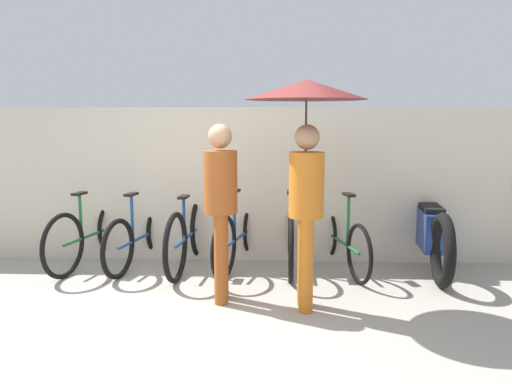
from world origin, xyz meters
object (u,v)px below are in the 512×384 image
Objects in this scene: pedestrian_center at (306,125)px; motorcycle at (430,233)px; parked_bicycle_2 at (189,235)px; parked_bicycle_0 at (91,234)px; parked_bicycle_5 at (341,240)px; parked_bicycle_3 at (240,235)px; parked_bicycle_4 at (290,236)px; pedestrian_leading at (221,199)px; parked_bicycle_1 at (141,236)px.

motorcycle is (1.54, 1.22, -1.27)m from pedestrian_center.
motorcycle is at bearing -82.58° from parked_bicycle_2.
parked_bicycle_0 is 3.00m from parked_bicycle_5.
parked_bicycle_3 is 0.99× the size of parked_bicycle_4.
parked_bicycle_0 is at bearing 152.42° from pedestrian_center.
parked_bicycle_0 is 2.14m from pedestrian_leading.
parked_bicycle_2 is (0.60, -0.08, 0.04)m from parked_bicycle_1.
pedestrian_center reaches higher than parked_bicycle_4.
parked_bicycle_0 is 1.20m from parked_bicycle_2.
pedestrian_leading is at bearing -109.84° from parked_bicycle_0.
parked_bicycle_1 is at bearing 103.77° from parked_bicycle_3.
parked_bicycle_1 is 0.95× the size of parked_bicycle_4.
pedestrian_leading is at bearing 172.44° from pedestrian_center.
parked_bicycle_2 is at bearing 137.02° from pedestrian_center.
parked_bicycle_4 is 1.78m from pedestrian_center.
pedestrian_center reaches higher than parked_bicycle_5.
parked_bicycle_5 is at bearing -78.80° from parked_bicycle_1.
parked_bicycle_4 reaches higher than parked_bicycle_3.
parked_bicycle_2 reaches higher than parked_bicycle_4.
motorcycle is (2.84, 0.09, 0.04)m from parked_bicycle_2.
pedestrian_center is at bearing 134.05° from motorcycle.
parked_bicycle_0 is at bearing 90.50° from parked_bicycle_4.
pedestrian_center reaches higher than parked_bicycle_3.
motorcycle is at bearing -88.18° from parked_bicycle_4.
parked_bicycle_3 is 0.83× the size of pedestrian_center.
parked_bicycle_3 is (1.80, -0.00, 0.00)m from parked_bicycle_0.
parked_bicycle_3 is 1.05× the size of parked_bicycle_5.
pedestrian_center is (0.10, -1.19, 1.32)m from parked_bicycle_4.
pedestrian_leading is (0.51, -1.06, 0.61)m from parked_bicycle_2.
parked_bicycle_4 is at bearing 96.67° from motorcycle.
pedestrian_leading reaches higher than motorcycle.
parked_bicycle_2 is 2.17m from pedestrian_center.
pedestrian_leading reaches higher than parked_bicycle_1.
parked_bicycle_1 reaches higher than parked_bicycle_3.
parked_bicycle_1 is at bearing 95.79° from motorcycle.
parked_bicycle_5 is 0.79× the size of pedestrian_center.
pedestrian_leading is (-0.70, -1.11, 0.62)m from parked_bicycle_4.
parked_bicycle_4 is 0.60m from parked_bicycle_5.
parked_bicycle_5 reaches higher than parked_bicycle_0.
pedestrian_leading is 0.82× the size of motorcycle.
parked_bicycle_3 is at bearing 90.09° from parked_bicycle_4.
parked_bicycle_5 reaches higher than motorcycle.
parked_bicycle_4 is 0.84× the size of motorcycle.
pedestrian_leading is 2.67m from motorcycle.
parked_bicycle_1 reaches higher than motorcycle.
pedestrian_center reaches higher than parked_bicycle_2.
parked_bicycle_4 reaches higher than motorcycle.
parked_bicycle_4 is 0.84× the size of pedestrian_center.
pedestrian_center reaches higher than motorcycle.
pedestrian_center is at bearing -102.10° from parked_bicycle_0.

